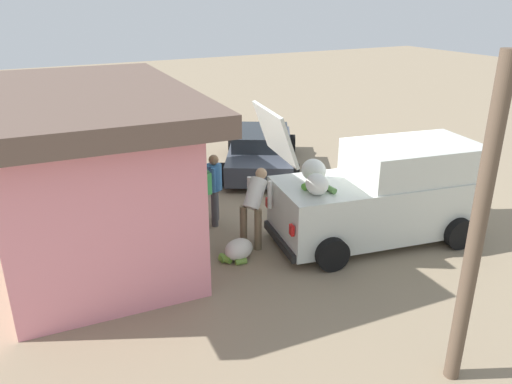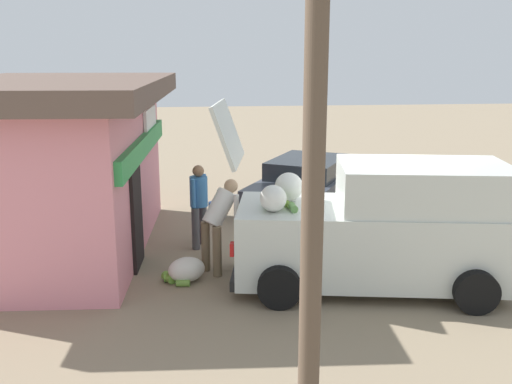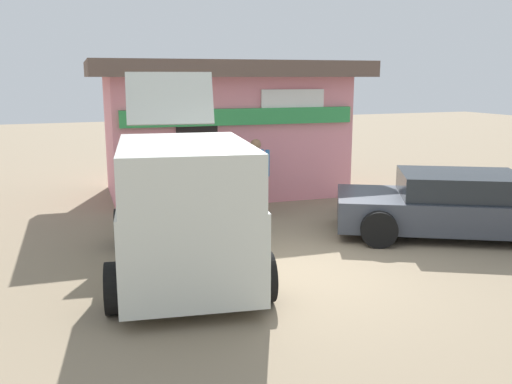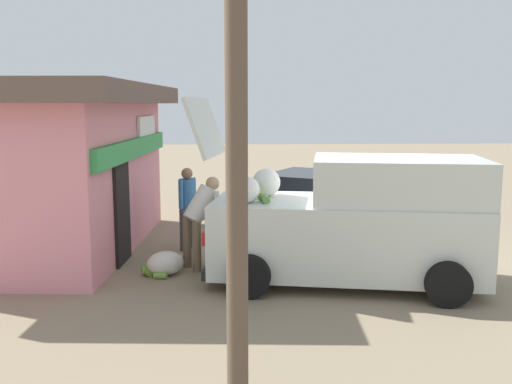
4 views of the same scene
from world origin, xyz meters
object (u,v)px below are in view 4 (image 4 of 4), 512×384
at_px(delivery_van, 356,222).
at_px(vendor_standing, 187,202).
at_px(storefront_bar, 55,164).
at_px(parked_sedan, 306,196).
at_px(unloaded_banana_pile, 164,264).
at_px(paint_bucket, 210,219).
at_px(customer_bending, 200,214).

height_order(delivery_van, vendor_standing, delivery_van).
relative_size(storefront_bar, delivery_van, 1.39).
relative_size(delivery_van, parked_sedan, 1.02).
bearing_deg(unloaded_banana_pile, storefront_bar, 50.72).
bearing_deg(paint_bucket, customer_bending, 179.28).
distance_m(delivery_van, vendor_standing, 3.63).
xyz_separation_m(storefront_bar, unloaded_banana_pile, (-1.88, -2.30, -1.49)).
height_order(storefront_bar, unloaded_banana_pile, storefront_bar).
xyz_separation_m(customer_bending, unloaded_banana_pile, (-0.41, 0.59, -0.76)).
relative_size(delivery_van, paint_bucket, 13.10).
xyz_separation_m(delivery_van, customer_bending, (0.93, 2.52, -0.04)).
relative_size(parked_sedan, unloaded_banana_pile, 5.87).
height_order(customer_bending, paint_bucket, customer_bending).
relative_size(storefront_bar, paint_bucket, 18.18).
xyz_separation_m(vendor_standing, customer_bending, (-1.33, -0.32, 0.02)).
height_order(unloaded_banana_pile, paint_bucket, unloaded_banana_pile).
bearing_deg(delivery_van, parked_sedan, 1.55).
height_order(storefront_bar, paint_bucket, storefront_bar).
bearing_deg(vendor_standing, customer_bending, -166.55).
bearing_deg(parked_sedan, storefront_bar, 117.65).
distance_m(storefront_bar, vendor_standing, 2.68).
distance_m(storefront_bar, delivery_van, 5.96).
xyz_separation_m(parked_sedan, vendor_standing, (-2.91, 2.70, 0.37)).
xyz_separation_m(vendor_standing, paint_bucket, (1.98, -0.36, -0.75)).
bearing_deg(storefront_bar, delivery_van, -113.97).
xyz_separation_m(parked_sedan, customer_bending, (-4.24, 2.38, 0.39)).
relative_size(customer_bending, paint_bucket, 4.38).
bearing_deg(customer_bending, delivery_van, -110.24).
height_order(vendor_standing, paint_bucket, vendor_standing).
bearing_deg(paint_bucket, storefront_bar, 121.97).
height_order(delivery_van, parked_sedan, delivery_van).
distance_m(delivery_van, customer_bending, 2.69).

